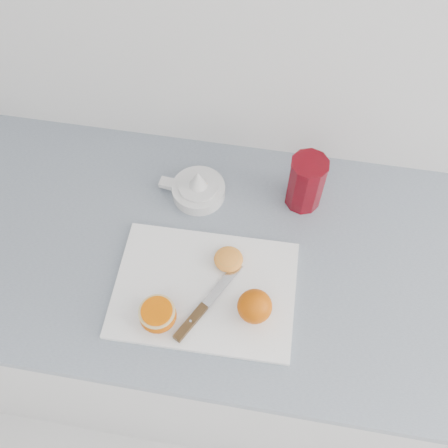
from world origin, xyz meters
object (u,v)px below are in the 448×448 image
at_px(red_tumbler, 306,184).
at_px(cutting_board, 205,289).
at_px(half_orange, 158,315).
at_px(citrus_juicer, 198,189).
at_px(counter, 259,327).

bearing_deg(red_tumbler, cutting_board, -124.38).
bearing_deg(half_orange, citrus_juicer, 87.24).
bearing_deg(cutting_board, half_orange, -133.19).
relative_size(half_orange, citrus_juicer, 0.47).
relative_size(counter, cutting_board, 6.55).
distance_m(cutting_board, half_orange, 0.12).
distance_m(cutting_board, red_tumbler, 0.33).
height_order(cutting_board, red_tumbler, red_tumbler).
bearing_deg(red_tumbler, half_orange, -126.68).
relative_size(counter, red_tumbler, 17.75).
height_order(counter, red_tumbler, red_tumbler).
bearing_deg(citrus_juicer, cutting_board, -75.55).
bearing_deg(red_tumbler, counter, -108.07).
distance_m(counter, half_orange, 0.55).
distance_m(counter, citrus_juicer, 0.52).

